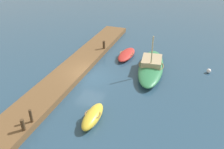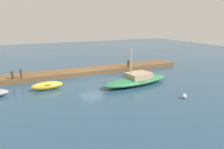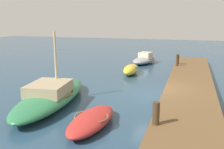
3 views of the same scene
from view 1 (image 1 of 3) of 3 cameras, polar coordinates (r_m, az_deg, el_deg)
The scene contains 9 objects.
ground_plane at distance 22.57m, azimuth -5.37°, elevation -0.57°, with size 84.00×84.00×0.00m, color navy.
dock_platform at distance 23.24m, azimuth -9.69°, elevation 0.82°, with size 26.33×2.85×0.54m, color brown.
sailboat_green at distance 23.60m, azimuth 9.33°, elevation 1.96°, with size 8.02×3.24×3.88m.
rowboat_red at distance 26.23m, azimuth 3.50°, elevation 4.79°, with size 3.82×1.57×0.60m.
dinghy_yellow at distance 17.18m, azimuth -4.63°, elevation -9.91°, with size 3.08×1.17×0.78m.
mooring_post_west at distance 26.95m, azimuth -1.96°, elevation 7.12°, with size 0.28×0.28×0.90m, color #47331E.
mooring_post_mid_west at distance 17.04m, azimuth -18.82°, elevation -9.35°, with size 0.20×0.20×0.99m, color #47331E.
mooring_post_mid_east at distance 16.62m, azimuth -20.53°, elevation -11.21°, with size 0.25×0.25×0.83m, color #47331E.
marker_buoy at distance 24.87m, azimuth 22.12°, elevation 0.80°, with size 0.43×0.43×0.43m, color silver.
Camera 1 is at (17.52, 8.61, 11.32)m, focal length 38.27 mm.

